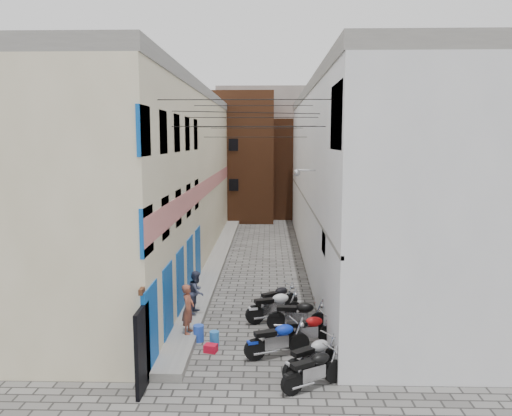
# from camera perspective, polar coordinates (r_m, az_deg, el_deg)

# --- Properties ---
(ground) EXTENTS (90.00, 90.00, 0.00)m
(ground) POSITION_cam_1_polar(r_m,az_deg,el_deg) (13.92, -1.54, -19.45)
(ground) COLOR #53514E
(ground) RESTS_ON ground
(plinth) EXTENTS (0.90, 26.00, 0.25)m
(plinth) POSITION_cam_1_polar(r_m,az_deg,el_deg) (26.26, -4.51, -5.98)
(plinth) COLOR slate
(plinth) RESTS_ON ground
(building_left) EXTENTS (5.10, 27.00, 9.00)m
(building_left) POSITION_cam_1_polar(r_m,az_deg,el_deg) (26.00, -11.07, 3.53)
(building_left) COLOR beige
(building_left) RESTS_ON ground
(building_right) EXTENTS (5.94, 26.00, 9.00)m
(building_right) POSITION_cam_1_polar(r_m,az_deg,el_deg) (25.78, 11.19, 3.51)
(building_right) COLOR silver
(building_right) RESTS_ON ground
(building_far_brick_left) EXTENTS (6.00, 6.00, 10.00)m
(building_far_brick_left) POSITION_cam_1_polar(r_m,az_deg,el_deg) (40.47, -2.28, 5.86)
(building_far_brick_left) COLOR brown
(building_far_brick_left) RESTS_ON ground
(building_far_brick_right) EXTENTS (5.00, 6.00, 8.00)m
(building_far_brick_right) POSITION_cam_1_polar(r_m,az_deg,el_deg) (42.48, 4.68, 4.59)
(building_far_brick_right) COLOR brown
(building_far_brick_right) RESTS_ON ground
(building_far_concrete) EXTENTS (8.00, 5.00, 11.00)m
(building_far_concrete) POSITION_cam_1_polar(r_m,az_deg,el_deg) (46.37, 0.70, 6.74)
(building_far_concrete) COLOR slate
(building_far_concrete) RESTS_ON ground
(far_shopfront) EXTENTS (2.00, 0.30, 2.40)m
(far_shopfront) POSITION_cam_1_polar(r_m,az_deg,el_deg) (37.91, 0.49, -0.03)
(far_shopfront) COLOR black
(far_shopfront) RESTS_ON ground
(overhead_wires) EXTENTS (5.80, 13.02, 1.32)m
(overhead_wires) POSITION_cam_1_polar(r_m,az_deg,el_deg) (20.02, -0.43, 9.96)
(overhead_wires) COLOR black
(overhead_wires) RESTS_ON ground
(motorcycle_a) EXTENTS (1.98, 1.52, 1.12)m
(motorcycle_a) POSITION_cam_1_polar(r_m,az_deg,el_deg) (13.53, 6.61, -17.69)
(motorcycle_a) COLOR black
(motorcycle_a) RESTS_ON ground
(motorcycle_b) EXTENTS (2.02, 1.70, 1.17)m
(motorcycle_b) POSITION_cam_1_polar(r_m,az_deg,el_deg) (14.18, 6.59, -16.35)
(motorcycle_b) COLOR #98999D
(motorcycle_b) RESTS_ON ground
(motorcycle_c) EXTENTS (2.14, 1.33, 1.19)m
(motorcycle_c) POSITION_cam_1_polar(r_m,az_deg,el_deg) (15.18, 2.45, -14.59)
(motorcycle_c) COLOR #0B27AA
(motorcycle_c) RESTS_ON ground
(motorcycle_d) EXTENTS (2.02, 1.11, 1.11)m
(motorcycle_d) POSITION_cam_1_polar(r_m,az_deg,el_deg) (16.02, 5.95, -13.52)
(motorcycle_d) COLOR #BC0D0E
(motorcycle_d) RESTS_ON ground
(motorcycle_e) EXTENTS (2.12, 0.71, 1.22)m
(motorcycle_e) POSITION_cam_1_polar(r_m,az_deg,el_deg) (17.07, 4.84, -11.96)
(motorcycle_e) COLOR black
(motorcycle_e) RESTS_ON ground
(motorcycle_f) EXTENTS (2.22, 1.34, 1.22)m
(motorcycle_f) POSITION_cam_1_polar(r_m,az_deg,el_deg) (17.86, 2.13, -11.02)
(motorcycle_f) COLOR silver
(motorcycle_f) RESTS_ON ground
(motorcycle_g) EXTENTS (1.89, 1.62, 1.10)m
(motorcycle_g) POSITION_cam_1_polar(r_m,az_deg,el_deg) (18.87, 2.41, -10.17)
(motorcycle_g) COLOR black
(motorcycle_g) RESTS_ON ground
(person_a) EXTENTS (0.44, 0.62, 1.59)m
(person_a) POSITION_cam_1_polar(r_m,az_deg,el_deg) (16.30, -7.77, -11.35)
(person_a) COLOR brown
(person_a) RESTS_ON plinth
(person_b) EXTENTS (0.68, 0.82, 1.52)m
(person_b) POSITION_cam_1_polar(r_m,az_deg,el_deg) (18.10, -6.81, -9.49)
(person_b) COLOR #383C54
(person_b) RESTS_ON plinth
(water_jug_near) EXTENTS (0.39, 0.39, 0.47)m
(water_jug_near) POSITION_cam_1_polar(r_m,az_deg,el_deg) (16.09, -4.78, -14.66)
(water_jug_near) COLOR blue
(water_jug_near) RESTS_ON ground
(water_jug_far) EXTENTS (0.39, 0.39, 0.53)m
(water_jug_far) POSITION_cam_1_polar(r_m,az_deg,el_deg) (16.46, -6.57, -14.03)
(water_jug_far) COLOR blue
(water_jug_far) RESTS_ON ground
(red_crate) EXTENTS (0.44, 0.37, 0.24)m
(red_crate) POSITION_cam_1_polar(r_m,az_deg,el_deg) (15.72, -5.19, -15.67)
(red_crate) COLOR red
(red_crate) RESTS_ON ground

